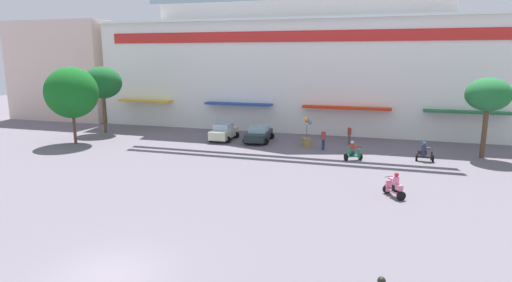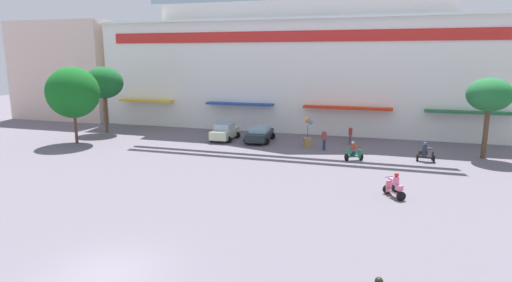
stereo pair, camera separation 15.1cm
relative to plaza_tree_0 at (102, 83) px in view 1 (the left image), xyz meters
The scene contains 14 objects.
ground_plane 22.37m from the plaza_tree_0, 32.97° to the right, with size 128.00×128.00×0.00m, color slate.
colonial_building 21.39m from the plaza_tree_0, 29.60° to the left, with size 43.65×14.43×20.43m.
flank_building_left 14.67m from the plaza_tree_0, 137.61° to the left, with size 13.07×10.69×11.85m.
plaza_tree_0 is the anchor object (origin of this frame).
plaza_tree_2 5.59m from the plaza_tree_0, 81.13° to the right, with size 4.59×4.53×6.84m.
plaza_tree_3 34.85m from the plaza_tree_0, ahead, with size 3.29×3.31×6.18m.
parked_car_0 13.77m from the plaza_tree_0, ahead, with size 2.32×3.94×1.59m.
parked_car_1 17.01m from the plaza_tree_0, ahead, with size 2.62×4.57×1.45m.
scooter_rider_2 26.11m from the plaza_tree_0, 10.12° to the right, with size 1.41×1.11×1.52m.
scooter_rider_3 30.99m from the plaza_tree_0, ahead, with size 1.34×0.64×1.49m.
scooter_rider_5 31.25m from the plaza_tree_0, 24.00° to the right, with size 1.26×1.51×1.46m.
pedestrian_0 24.90m from the plaza_tree_0, ahead, with size 0.46×0.46×1.69m.
pedestrian_1 23.07m from the plaza_tree_0, ahead, with size 0.55×0.55×1.73m.
balloon_vendor_cart 21.45m from the plaza_tree_0, ahead, with size 0.92×1.07×2.58m.
Camera 1 is at (9.32, -11.90, 7.83)m, focal length 29.95 mm.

